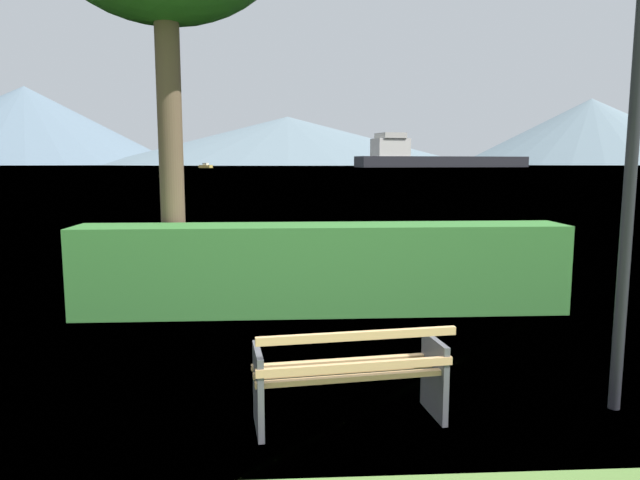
# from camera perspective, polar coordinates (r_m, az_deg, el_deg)

# --- Properties ---
(ground_plane) EXTENTS (1400.00, 1400.00, 0.00)m
(ground_plane) POSITION_cam_1_polar(r_m,az_deg,el_deg) (5.06, 2.82, -17.53)
(ground_plane) COLOR #567A38
(water_surface) EXTENTS (620.00, 620.00, 0.00)m
(water_surface) POSITION_cam_1_polar(r_m,az_deg,el_deg) (313.69, -3.19, 7.31)
(water_surface) COLOR #7A99A8
(water_surface) RESTS_ON ground_plane
(park_bench) EXTENTS (1.65, 0.77, 0.87)m
(park_bench) POSITION_cam_1_polar(r_m,az_deg,el_deg) (4.85, 3.02, -13.29)
(park_bench) COLOR tan
(park_bench) RESTS_ON ground_plane
(hedge_row) EXTENTS (7.02, 0.86, 1.27)m
(hedge_row) POSITION_cam_1_polar(r_m,az_deg,el_deg) (8.30, 0.23, -2.85)
(hedge_row) COLOR #387A33
(hedge_row) RESTS_ON ground_plane
(lamp_post) EXTENTS (0.30, 0.30, 3.98)m
(lamp_post) POSITION_cam_1_polar(r_m,az_deg,el_deg) (5.51, 28.95, 12.21)
(lamp_post) COLOR black
(lamp_post) RESTS_ON ground_plane
(cargo_ship_large) EXTENTS (85.93, 31.89, 15.57)m
(cargo_ship_large) POSITION_cam_1_polar(r_m,az_deg,el_deg) (276.58, 10.97, 8.03)
(cargo_ship_large) COLOR #232328
(cargo_ship_large) RESTS_ON water_surface
(fishing_boat_near) EXTENTS (6.11, 5.34, 2.04)m
(fishing_boat_near) POSITION_cam_1_polar(r_m,az_deg,el_deg) (242.80, -11.32, 7.24)
(fishing_boat_near) COLOR gold
(fishing_boat_near) RESTS_ON water_surface
(distant_hills) EXTENTS (836.07, 369.22, 77.32)m
(distant_hills) POSITION_cam_1_polar(r_m,az_deg,el_deg) (586.71, -6.00, 10.56)
(distant_hills) COLOR slate
(distant_hills) RESTS_ON ground_plane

